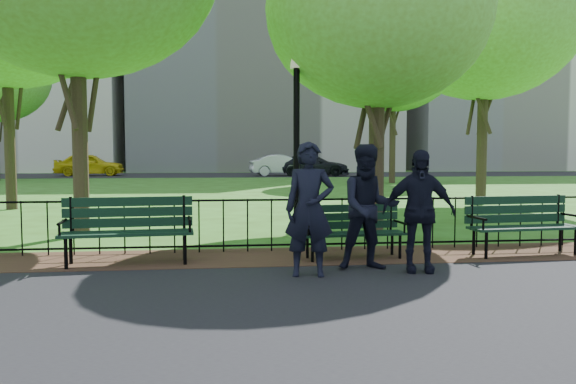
{
  "coord_description": "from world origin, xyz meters",
  "views": [
    {
      "loc": [
        -1.76,
        -7.29,
        1.66
      ],
      "look_at": [
        -0.78,
        1.5,
        1.04
      ],
      "focal_mm": 35.0,
      "sensor_mm": 36.0,
      "label": 1
    }
  ],
  "objects": [
    {
      "name": "person_right",
      "position": [
        0.9,
        0.19,
        0.86
      ],
      "size": [
        1.05,
        0.56,
        1.7
      ],
      "primitive_type": "imported",
      "rotation": [
        0.0,
        0.0,
        -0.16
      ],
      "color": "black",
      "rests_on": "asphalt_path"
    },
    {
      "name": "sedan_dark",
      "position": [
        4.48,
        32.52,
        0.77
      ],
      "size": [
        5.51,
        3.06,
        1.51
      ],
      "primitive_type": "imported",
      "rotation": [
        0.0,
        0.0,
        1.38
      ],
      "color": "black",
      "rests_on": "far_street"
    },
    {
      "name": "taxi",
      "position": [
        -11.51,
        34.52,
        0.83
      ],
      "size": [
        4.88,
        2.16,
        1.63
      ],
      "primitive_type": "imported",
      "rotation": [
        0.0,
        0.0,
        1.62
      ],
      "color": "yellow",
      "rests_on": "far_street"
    },
    {
      "name": "person_mid",
      "position": [
        0.25,
        0.4,
        0.9
      ],
      "size": [
        0.87,
        0.46,
        1.77
      ],
      "primitive_type": "imported",
      "rotation": [
        0.0,
        0.0,
        -0.01
      ],
      "color": "black",
      "rests_on": "asphalt_path"
    },
    {
      "name": "person_left",
      "position": [
        -0.65,
        0.09,
        0.91
      ],
      "size": [
        0.71,
        0.52,
        1.8
      ],
      "primitive_type": "imported",
      "rotation": [
        0.0,
        0.0,
        -0.14
      ],
      "color": "black",
      "rests_on": "asphalt_path"
    },
    {
      "name": "tree_mid_e",
      "position": [
        6.59,
        10.29,
        6.01
      ],
      "size": [
        6.21,
        6.21,
        8.65
      ],
      "color": "#2D2116",
      "rests_on": "ground"
    },
    {
      "name": "iron_fence",
      "position": [
        0.0,
        2.0,
        0.5
      ],
      "size": [
        24.06,
        0.06,
        1.0
      ],
      "color": "black",
      "rests_on": "ground"
    },
    {
      "name": "apartment_east",
      "position": [
        26.0,
        48.0,
        12.0
      ],
      "size": [
        20.0,
        15.0,
        24.0
      ],
      "primitive_type": "cube",
      "color": "silver",
      "rests_on": "ground"
    },
    {
      "name": "sedan_silver",
      "position": [
        2.28,
        32.82,
        0.77
      ],
      "size": [
        4.74,
        2.04,
        1.52
      ],
      "primitive_type": "imported",
      "rotation": [
        0.0,
        0.0,
        1.67
      ],
      "color": "#B9BCC2",
      "rests_on": "far_street"
    },
    {
      "name": "park_bench_right_a",
      "position": [
        3.02,
        1.3,
        0.59
      ],
      "size": [
        1.88,
        0.74,
        1.04
      ],
      "rotation": [
        0.0,
        0.0,
        0.09
      ],
      "color": "black",
      "rests_on": "ground"
    },
    {
      "name": "park_bench_main",
      "position": [
        -0.1,
        1.19,
        0.57
      ],
      "size": [
        1.73,
        0.64,
        0.92
      ],
      "rotation": [
        0.0,
        0.0,
        0.09
      ],
      "color": "black",
      "rests_on": "ground"
    },
    {
      "name": "ground",
      "position": [
        0.0,
        0.0,
        0.0
      ],
      "size": [
        120.0,
        120.0,
        0.0
      ],
      "primitive_type": "plane",
      "color": "#305716"
    },
    {
      "name": "apartment_west",
      "position": [
        -22.0,
        48.0,
        13.0
      ],
      "size": [
        22.0,
        15.0,
        26.0
      ],
      "primitive_type": "cube",
      "color": "silver",
      "rests_on": "ground"
    },
    {
      "name": "dirt_strip",
      "position": [
        0.0,
        1.5,
        0.01
      ],
      "size": [
        60.0,
        1.6,
        0.01
      ],
      "primitive_type": "cube",
      "color": "#332415",
      "rests_on": "ground"
    },
    {
      "name": "tree_near_e",
      "position": [
        1.49,
        4.59,
        4.65
      ],
      "size": [
        4.81,
        4.81,
        6.71
      ],
      "color": "#2D2116",
      "rests_on": "ground"
    },
    {
      "name": "tree_far_e",
      "position": [
        7.4,
        22.85,
        6.96
      ],
      "size": [
        7.19,
        7.19,
        10.03
      ],
      "color": "#2D2116",
      "rests_on": "ground"
    },
    {
      "name": "park_bench_left_a",
      "position": [
        -3.21,
        1.23,
        0.62
      ],
      "size": [
        1.95,
        0.76,
        1.08
      ],
      "rotation": [
        0.0,
        0.0,
        0.09
      ],
      "color": "black",
      "rests_on": "ground"
    },
    {
      "name": "lamppost",
      "position": [
        -0.31,
        4.12,
        2.08
      ],
      "size": [
        0.34,
        0.34,
        3.81
      ],
      "color": "black",
      "rests_on": "ground"
    },
    {
      "name": "apartment_mid",
      "position": [
        2.0,
        48.0,
        15.0
      ],
      "size": [
        24.0,
        15.0,
        30.0
      ],
      "primitive_type": "cube",
      "color": "#B8B4A7",
      "rests_on": "ground"
    },
    {
      "name": "far_street",
      "position": [
        0.0,
        35.0,
        0.01
      ],
      "size": [
        70.0,
        9.0,
        0.01
      ],
      "primitive_type": "cube",
      "color": "black",
      "rests_on": "ground"
    },
    {
      "name": "asphalt_path",
      "position": [
        0.0,
        -3.4,
        0.01
      ],
      "size": [
        60.0,
        9.2,
        0.01
      ],
      "primitive_type": "cube",
      "color": "black",
      "rests_on": "ground"
    }
  ]
}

